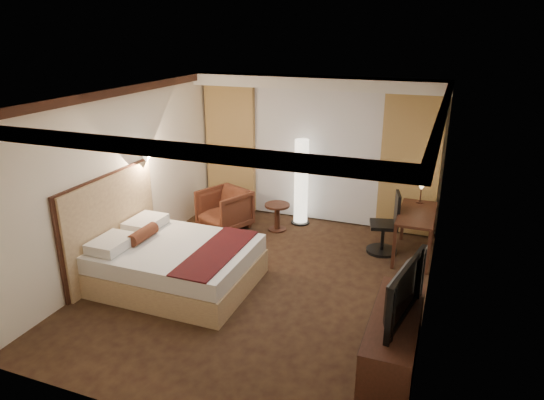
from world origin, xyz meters
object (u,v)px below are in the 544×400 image
at_px(side_table, 277,217).
at_px(dresser, 393,340).
at_px(desk, 415,234).
at_px(television, 396,287).
at_px(bed, 177,264).
at_px(armchair, 224,207).
at_px(office_chair, 384,223).
at_px(floor_lamp, 301,182).

xyz_separation_m(side_table, dresser, (2.48, -3.07, 0.07)).
xyz_separation_m(desk, television, (0.02, -2.87, 0.58)).
relative_size(bed, desk, 1.69).
bearing_deg(television, armchair, 61.22).
height_order(bed, television, television).
distance_m(bed, dresser, 3.21).
distance_m(bed, office_chair, 3.34).
height_order(bed, desk, desk).
distance_m(side_table, dresser, 3.94).
relative_size(bed, dresser, 1.31).
bearing_deg(side_table, dresser, -51.13).
xyz_separation_m(side_table, desk, (2.43, -0.20, 0.12)).
height_order(floor_lamp, office_chair, floor_lamp).
relative_size(armchair, dresser, 0.50).
bearing_deg(office_chair, dresser, -92.14).
bearing_deg(office_chair, floor_lamp, 143.34).
distance_m(floor_lamp, dresser, 4.18).
xyz_separation_m(bed, armchair, (-0.29, 2.10, 0.09)).
distance_m(armchair, dresser, 4.43).
xyz_separation_m(bed, floor_lamp, (0.95, 2.82, 0.50)).
bearing_deg(bed, floor_lamp, 71.45).
xyz_separation_m(side_table, television, (2.45, -3.07, 0.71)).
bearing_deg(floor_lamp, side_table, -122.49).
relative_size(floor_lamp, office_chair, 1.56).
xyz_separation_m(bed, office_chair, (2.58, 2.11, 0.21)).
xyz_separation_m(armchair, floor_lamp, (1.23, 0.72, 0.41)).
distance_m(desk, office_chair, 0.52).
bearing_deg(side_table, office_chair, -7.34).
height_order(bed, armchair, armchair).
bearing_deg(bed, desk, 35.06).
bearing_deg(television, dresser, -78.96).
relative_size(armchair, floor_lamp, 0.50).
bearing_deg(desk, armchair, -179.09).
bearing_deg(bed, dresser, -12.86).
bearing_deg(office_chair, armchair, 167.00).
bearing_deg(dresser, side_table, 128.87).
distance_m(side_table, television, 3.99).
relative_size(armchair, side_table, 1.61).
height_order(side_table, desk, desk).
xyz_separation_m(floor_lamp, office_chair, (1.63, -0.71, -0.29)).
height_order(dresser, television, television).
relative_size(floor_lamp, desk, 1.29).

